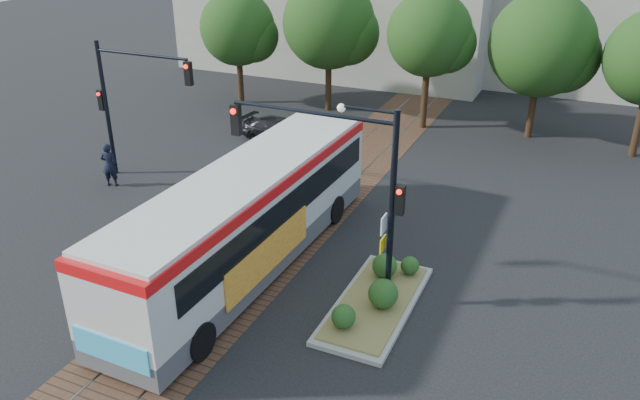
{
  "coord_description": "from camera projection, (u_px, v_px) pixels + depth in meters",
  "views": [
    {
      "loc": [
        9.73,
        -16.1,
        11.14
      ],
      "look_at": [
        1.54,
        2.13,
        1.6
      ],
      "focal_mm": 35.0,
      "sensor_mm": 36.0,
      "label": 1
    }
  ],
  "objects": [
    {
      "name": "warehouses",
      "position": [
        448.0,
        18.0,
        43.87
      ],
      "size": [
        40.0,
        13.0,
        8.0
      ],
      "color": "#ADA899",
      "rests_on": "ground"
    },
    {
      "name": "ground",
      "position": [
        254.0,
        258.0,
        21.65
      ],
      "size": [
        120.0,
        120.0,
        0.0
      ],
      "primitive_type": "plane",
      "color": "black",
      "rests_on": "ground"
    },
    {
      "name": "city_bus",
      "position": [
        249.0,
        213.0,
        20.42
      ],
      "size": [
        3.11,
        13.13,
        3.49
      ],
      "rotation": [
        0.0,
        0.0,
        -0.02
      ],
      "color": "#4D4D50",
      "rests_on": "ground"
    },
    {
      "name": "officer",
      "position": [
        109.0,
        165.0,
        26.79
      ],
      "size": [
        0.82,
        0.69,
        1.93
      ],
      "primitive_type": "imported",
      "rotation": [
        0.0,
        0.0,
        3.51
      ],
      "color": "black",
      "rests_on": "ground"
    },
    {
      "name": "tree_row",
      "position": [
        426.0,
        36.0,
        32.63
      ],
      "size": [
        26.4,
        5.6,
        7.67
      ],
      "color": "#382314",
      "rests_on": "ground"
    },
    {
      "name": "signal_pole_left",
      "position": [
        125.0,
        93.0,
        26.37
      ],
      "size": [
        4.99,
        0.34,
        6.0
      ],
      "color": "black",
      "rests_on": "ground"
    },
    {
      "name": "traffic_island",
      "position": [
        377.0,
        296.0,
        18.99
      ],
      "size": [
        2.2,
        5.2,
        1.13
      ],
      "color": "gray",
      "rests_on": "ground"
    },
    {
      "name": "trackbed",
      "position": [
        304.0,
        211.0,
        24.94
      ],
      "size": [
        3.6,
        40.0,
        0.02
      ],
      "color": "#513725",
      "rests_on": "ground"
    },
    {
      "name": "parked_car",
      "position": [
        281.0,
        130.0,
        31.95
      ],
      "size": [
        4.28,
        2.02,
        1.21
      ],
      "primitive_type": "imported",
      "rotation": [
        0.0,
        0.0,
        1.49
      ],
      "color": "black",
      "rests_on": "ground"
    },
    {
      "name": "signal_pole_main",
      "position": [
        352.0,
        174.0,
        17.77
      ],
      "size": [
        5.49,
        0.46,
        6.0
      ],
      "color": "black",
      "rests_on": "ground"
    }
  ]
}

